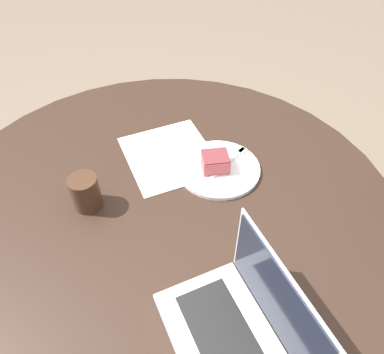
{
  "coord_description": "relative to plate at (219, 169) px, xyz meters",
  "views": [
    {
      "loc": [
        0.67,
        -0.13,
        1.53
      ],
      "look_at": [
        -0.04,
        0.1,
        0.78
      ],
      "focal_mm": 35.0,
      "sensor_mm": 36.0,
      "label": 1
    }
  ],
  "objects": [
    {
      "name": "fork",
      "position": [
        -0.02,
        0.05,
        0.01
      ],
      "size": [
        0.11,
        0.15,
        0.0
      ],
      "rotation": [
        0.0,
        0.0,
        8.43
      ],
      "color": "silver",
      "rests_on": "plate"
    },
    {
      "name": "laptop",
      "position": [
        0.48,
        -0.14,
        0.03
      ],
      "size": [
        0.33,
        0.24,
        0.22
      ],
      "rotation": [
        0.0,
        0.0,
        3.25
      ],
      "color": "silver",
      "rests_on": "dining_table"
    },
    {
      "name": "dining_table",
      "position": [
        0.08,
        -0.2,
        -0.11
      ],
      "size": [
        1.33,
        1.33,
        0.74
      ],
      "color": "black",
      "rests_on": "ground_plane"
    },
    {
      "name": "coffee_glass",
      "position": [
        0.02,
        -0.39,
        0.04
      ],
      "size": [
        0.08,
        0.08,
        0.1
      ],
      "color": "#3D2619",
      "rests_on": "dining_table"
    },
    {
      "name": "cake_slice",
      "position": [
        -0.0,
        -0.01,
        0.03
      ],
      "size": [
        0.08,
        0.09,
        0.05
      ],
      "rotation": [
        0.0,
        0.0,
        2.97
      ],
      "color": "#B74C51",
      "rests_on": "plate"
    },
    {
      "name": "paper_document",
      "position": [
        -0.11,
        -0.12,
        -0.0
      ],
      "size": [
        0.31,
        0.29,
        0.0
      ],
      "rotation": [
        0.0,
        0.0,
        0.09
      ],
      "color": "white",
      "rests_on": "dining_table"
    },
    {
      "name": "plate",
      "position": [
        0.0,
        0.0,
        0.0
      ],
      "size": [
        0.25,
        0.25,
        0.01
      ],
      "color": "silver",
      "rests_on": "dining_table"
    },
    {
      "name": "ground_plane",
      "position": [
        0.08,
        -0.2,
        -0.74
      ],
      "size": [
        12.0,
        12.0,
        0.0
      ],
      "primitive_type": "plane",
      "color": "#6B5B4C"
    }
  ]
}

